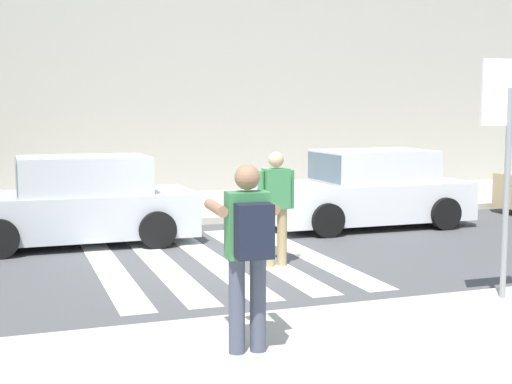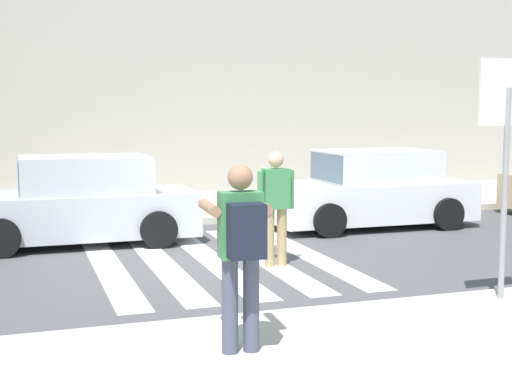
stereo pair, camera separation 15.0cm
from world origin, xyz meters
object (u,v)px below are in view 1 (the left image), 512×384
at_px(stop_sign, 508,125).
at_px(pedestrian_crossing, 276,202).
at_px(parked_car_silver, 78,203).
at_px(parked_car_white, 369,191).
at_px(photographer_with_backpack, 248,242).

height_order(stop_sign, pedestrian_crossing, stop_sign).
bearing_deg(parked_car_silver, pedestrian_crossing, -47.07).
bearing_deg(stop_sign, parked_car_white, 76.67).
relative_size(pedestrian_crossing, parked_car_white, 0.42).
bearing_deg(stop_sign, parked_car_silver, 126.41).
xyz_separation_m(parked_car_silver, parked_car_white, (5.72, 0.00, 0.00)).
relative_size(stop_sign, pedestrian_crossing, 1.62).
relative_size(photographer_with_backpack, parked_car_silver, 0.42).
relative_size(parked_car_silver, parked_car_white, 1.00).
height_order(parked_car_silver, parked_car_white, same).
xyz_separation_m(pedestrian_crossing, parked_car_white, (3.09, 2.83, -0.25)).
distance_m(pedestrian_crossing, parked_car_silver, 3.87).
bearing_deg(pedestrian_crossing, parked_car_silver, 132.93).
bearing_deg(parked_car_silver, parked_car_white, 0.00).
relative_size(stop_sign, parked_car_silver, 0.68).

